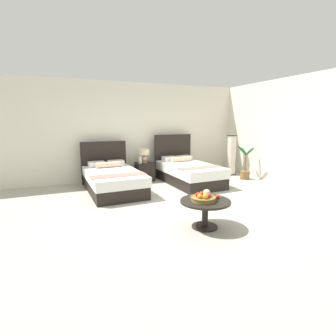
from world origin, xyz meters
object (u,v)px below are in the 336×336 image
object	(u,v)px
table_lamp	(144,154)
floor_lamp_corner	(231,155)
potted_palm	(245,170)
loose_apple	(218,197)
bed_near_window	(113,179)
fruit_bowl	(203,198)
nightstand	(145,172)
coffee_table	(205,207)
bed_near_corner	(188,172)
vase	(140,160)

from	to	relation	value
table_lamp	floor_lamp_corner	bearing A→B (deg)	-7.11
table_lamp	potted_palm	size ratio (longest dim) A/B	0.39
loose_apple	floor_lamp_corner	xyz separation A→B (m)	(2.79, 3.34, 0.14)
loose_apple	potted_palm	xyz separation A→B (m)	(2.79, 2.64, -0.22)
bed_near_window	fruit_bowl	world-z (taller)	bed_near_window
nightstand	loose_apple	bearing A→B (deg)	-89.07
coffee_table	nightstand	bearing A→B (deg)	87.33
bed_near_corner	fruit_bowl	size ratio (longest dim) A/B	5.34
nightstand	bed_near_corner	bearing A→B (deg)	-36.76
bed_near_corner	floor_lamp_corner	distance (m)	1.90
floor_lamp_corner	fruit_bowl	bearing A→B (deg)	-132.51
nightstand	fruit_bowl	distance (m)	3.70
bed_near_window	nightstand	bearing A→B (deg)	35.16
table_lamp	coffee_table	distance (m)	3.72
fruit_bowl	vase	bearing A→B (deg)	88.83
vase	floor_lamp_corner	bearing A→B (deg)	-5.63
nightstand	table_lamp	bearing A→B (deg)	90.00
bed_near_window	floor_lamp_corner	distance (m)	4.00
floor_lamp_corner	potted_palm	bearing A→B (deg)	-90.07
table_lamp	loose_apple	xyz separation A→B (m)	(0.06, -3.69, -0.29)
vase	potted_palm	size ratio (longest dim) A/B	0.19
nightstand	table_lamp	xyz separation A→B (m)	(-0.00, 0.02, 0.53)
nightstand	floor_lamp_corner	world-z (taller)	floor_lamp_corner
table_lamp	floor_lamp_corner	world-z (taller)	floor_lamp_corner
vase	coffee_table	distance (m)	3.64
nightstand	coffee_table	world-z (taller)	nightstand
fruit_bowl	loose_apple	size ratio (longest dim) A/B	5.83
bed_near_window	floor_lamp_corner	size ratio (longest dim) A/B	1.71
vase	coffee_table	world-z (taller)	vase
table_lamp	loose_apple	size ratio (longest dim) A/B	5.74
vase	bed_near_corner	bearing A→B (deg)	-31.84
bed_near_corner	vase	world-z (taller)	bed_near_corner
bed_near_window	floor_lamp_corner	world-z (taller)	floor_lamp_corner
nightstand	coffee_table	xyz separation A→B (m)	(-0.17, -3.67, 0.09)
bed_near_corner	nightstand	size ratio (longest dim) A/B	4.10
coffee_table	fruit_bowl	world-z (taller)	fruit_bowl
bed_near_window	bed_near_corner	bearing A→B (deg)	0.11
bed_near_corner	floor_lamp_corner	bearing A→B (deg)	13.62
table_lamp	potted_palm	world-z (taller)	potted_palm
loose_apple	potted_palm	distance (m)	3.85
loose_apple	potted_palm	size ratio (longest dim) A/B	0.07
vase	table_lamp	bearing A→B (deg)	22.31
table_lamp	loose_apple	world-z (taller)	table_lamp
vase	floor_lamp_corner	size ratio (longest dim) A/B	0.15
nightstand	floor_lamp_corner	bearing A→B (deg)	-6.71
bed_near_window	vase	size ratio (longest dim) A/B	11.14
bed_near_window	fruit_bowl	bearing A→B (deg)	-73.06
fruit_bowl	floor_lamp_corner	bearing A→B (deg)	47.49
bed_near_window	potted_palm	bearing A→B (deg)	-3.71
fruit_bowl	potted_palm	world-z (taller)	potted_palm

